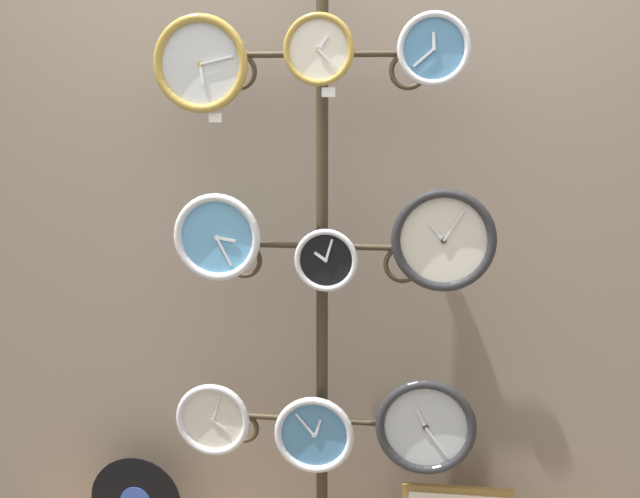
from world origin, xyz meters
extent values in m
cube|color=gray|center=(0.00, 0.57, 1.40)|extent=(4.40, 0.04, 2.80)
cylinder|color=#382D1E|center=(0.00, 0.41, 1.01)|extent=(0.04, 0.04, 1.98)
cylinder|color=#382D1E|center=(-0.13, 0.41, 1.77)|extent=(0.26, 0.02, 0.02)
torus|color=#382D1E|center=(-0.26, 0.41, 1.72)|extent=(0.12, 0.02, 0.12)
cylinder|color=#382D1E|center=(0.13, 0.41, 1.77)|extent=(0.26, 0.02, 0.02)
torus|color=#382D1E|center=(0.26, 0.41, 1.72)|extent=(0.12, 0.02, 0.12)
cylinder|color=#382D1E|center=(-0.13, 0.41, 1.17)|extent=(0.26, 0.02, 0.02)
torus|color=#382D1E|center=(-0.26, 0.41, 1.12)|extent=(0.12, 0.02, 0.12)
cylinder|color=#382D1E|center=(0.13, 0.41, 1.17)|extent=(0.26, 0.02, 0.02)
torus|color=#382D1E|center=(0.26, 0.41, 1.12)|extent=(0.12, 0.02, 0.12)
cylinder|color=#382D1E|center=(-0.14, 0.41, 0.58)|extent=(0.27, 0.02, 0.02)
torus|color=#382D1E|center=(-0.27, 0.41, 0.53)|extent=(0.11, 0.02, 0.11)
cylinder|color=#382D1E|center=(0.14, 0.41, 0.58)|extent=(0.27, 0.02, 0.02)
torus|color=#382D1E|center=(0.27, 0.41, 0.53)|extent=(0.11, 0.02, 0.11)
cylinder|color=silver|center=(-0.35, 0.32, 1.74)|extent=(0.26, 0.02, 0.26)
torus|color=#A58438|center=(-0.35, 0.30, 1.74)|extent=(0.29, 0.03, 0.29)
cylinder|color=#A58438|center=(-0.35, 0.31, 1.74)|extent=(0.02, 0.01, 0.02)
cube|color=silver|center=(-0.35, 0.30, 1.70)|extent=(0.02, 0.00, 0.06)
cube|color=silver|center=(-0.30, 0.30, 1.75)|extent=(0.10, 0.00, 0.03)
cylinder|color=silver|center=(0.01, 0.31, 1.77)|extent=(0.19, 0.02, 0.19)
torus|color=#A58438|center=(0.01, 0.29, 1.77)|extent=(0.21, 0.02, 0.21)
cylinder|color=#A58438|center=(0.01, 0.29, 1.77)|extent=(0.01, 0.01, 0.01)
cube|color=silver|center=(0.02, 0.29, 1.79)|extent=(0.03, 0.00, 0.04)
cube|color=silver|center=(0.03, 0.29, 1.75)|extent=(0.06, 0.00, 0.06)
cylinder|color=#4C84B2|center=(0.33, 0.31, 1.77)|extent=(0.19, 0.02, 0.19)
torus|color=silver|center=(0.33, 0.29, 1.77)|extent=(0.21, 0.02, 0.21)
cylinder|color=silver|center=(0.33, 0.29, 1.77)|extent=(0.01, 0.01, 0.01)
cube|color=silver|center=(0.33, 0.29, 1.79)|extent=(0.01, 0.00, 0.05)
cube|color=silver|center=(0.31, 0.29, 1.75)|extent=(0.06, 0.00, 0.05)
cylinder|color=#60A8DB|center=(-0.31, 0.31, 1.21)|extent=(0.25, 0.02, 0.25)
torus|color=silver|center=(-0.31, 0.29, 1.21)|extent=(0.28, 0.03, 0.28)
cylinder|color=silver|center=(-0.31, 0.29, 1.21)|extent=(0.02, 0.01, 0.02)
cube|color=silver|center=(-0.28, 0.29, 1.21)|extent=(0.06, 0.00, 0.02)
cube|color=silver|center=(-0.29, 0.29, 1.17)|extent=(0.05, 0.00, 0.09)
cylinder|color=black|center=(0.02, 0.33, 1.14)|extent=(0.18, 0.02, 0.18)
torus|color=silver|center=(0.02, 0.31, 1.14)|extent=(0.20, 0.02, 0.20)
cylinder|color=silver|center=(0.02, 0.31, 1.14)|extent=(0.01, 0.01, 0.01)
cube|color=silver|center=(0.01, 0.31, 1.16)|extent=(0.04, 0.00, 0.03)
cube|color=silver|center=(0.03, 0.31, 1.18)|extent=(0.03, 0.00, 0.07)
cylinder|color=silver|center=(0.38, 0.31, 1.22)|extent=(0.28, 0.02, 0.28)
torus|color=#262628|center=(0.38, 0.29, 1.22)|extent=(0.31, 0.03, 0.31)
cylinder|color=#262628|center=(0.38, 0.29, 1.22)|extent=(0.02, 0.01, 0.02)
cube|color=silver|center=(0.36, 0.29, 1.25)|extent=(0.05, 0.00, 0.06)
cube|color=silver|center=(0.41, 0.29, 1.27)|extent=(0.06, 0.00, 0.10)
cylinder|color=silver|center=(-0.35, 0.34, 0.59)|extent=(0.23, 0.02, 0.23)
torus|color=silver|center=(-0.35, 0.32, 0.59)|extent=(0.25, 0.02, 0.25)
cylinder|color=silver|center=(-0.35, 0.32, 0.59)|extent=(0.01, 0.01, 0.01)
cube|color=silver|center=(-0.33, 0.32, 0.58)|extent=(0.05, 0.00, 0.04)
cube|color=silver|center=(-0.34, 0.32, 0.64)|extent=(0.03, 0.00, 0.09)
cylinder|color=#4C84B2|center=(-0.01, 0.33, 0.57)|extent=(0.24, 0.02, 0.24)
torus|color=silver|center=(-0.01, 0.31, 0.57)|extent=(0.26, 0.02, 0.26)
cylinder|color=silver|center=(-0.01, 0.31, 0.57)|extent=(0.01, 0.01, 0.01)
cube|color=silver|center=(0.00, 0.31, 0.59)|extent=(0.02, 0.00, 0.06)
cube|color=silver|center=(-0.04, 0.31, 0.60)|extent=(0.06, 0.00, 0.08)
cylinder|color=silver|center=(0.34, 0.34, 0.61)|extent=(0.29, 0.02, 0.29)
torus|color=#262628|center=(0.34, 0.32, 0.61)|extent=(0.32, 0.03, 0.32)
cylinder|color=#262628|center=(0.34, 0.32, 0.61)|extent=(0.02, 0.01, 0.02)
cube|color=silver|center=(0.33, 0.32, 0.64)|extent=(0.04, 0.00, 0.07)
cube|color=silver|center=(0.38, 0.32, 0.56)|extent=(0.08, 0.00, 0.09)
cube|color=white|center=(-0.31, 0.31, 1.58)|extent=(0.04, 0.00, 0.03)
cube|color=white|center=(0.03, 0.30, 1.65)|extent=(0.04, 0.00, 0.03)
camera|label=1|loc=(0.31, -1.92, 1.63)|focal=42.00mm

